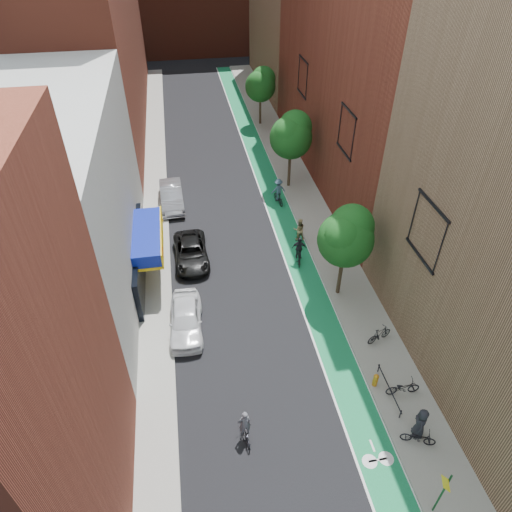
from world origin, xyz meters
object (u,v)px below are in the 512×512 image
cyclist_lane_far (278,193)px  pedestrian (421,423)px  cyclist_lane_mid (299,253)px  cyclist_lead (245,430)px  fire_hydrant (376,380)px  parked_car_black (191,252)px  parked_car_silver (172,196)px  parked_car_white (186,319)px  cyclist_lane_near (299,233)px

cyclist_lane_far → pedestrian: cyclist_lane_far is taller
cyclist_lane_mid → pedestrian: 13.95m
cyclist_lead → fire_hydrant: (7.14, 1.68, -0.10)m
parked_car_black → pedestrian: (9.74, -15.26, 0.37)m
pedestrian → cyclist_lead: bearing=-76.3°
parked_car_black → cyclist_lane_mid: (7.39, -1.52, 0.10)m
fire_hydrant → parked_car_silver: bearing=116.4°
parked_car_white → cyclist_lane_near: bearing=42.2°
cyclist_lane_far → cyclist_lead: bearing=62.0°
parked_car_white → parked_car_silver: (-0.41, 14.09, 0.03)m
cyclist_lead → cyclist_lane_far: size_ratio=0.90×
cyclist_lead → parked_car_silver: bearing=-90.4°
cyclist_lane_near → pedestrian: cyclist_lane_near is taller
parked_car_black → fire_hydrant: bearing=-55.7°
cyclist_lead → cyclist_lane_near: bearing=-121.0°
cyclist_lane_near → pedestrian: (1.82, -15.90, 0.17)m
parked_car_black → pedestrian: pedestrian is taller
parked_car_black → cyclist_lane_near: bearing=3.3°
cyclist_lane_mid → cyclist_lane_far: cyclist_lane_far is taller
fire_hydrant → parked_car_white: bearing=148.5°
parked_car_silver → cyclist_lane_near: size_ratio=2.42×
fire_hydrant → cyclist_lead: bearing=-166.7°
parked_car_black → fire_hydrant: size_ratio=6.01×
cyclist_lane_far → fire_hydrant: size_ratio=2.69×
cyclist_lead → fire_hydrant: cyclist_lead is taller
parked_car_white → cyclist_lane_mid: (8.10, 4.95, -0.01)m
cyclist_lane_far → pedestrian: (2.14, -21.64, 0.06)m
parked_car_black → pedestrian: size_ratio=2.72×
cyclist_lane_near → fire_hydrant: size_ratio=2.54×
parked_car_silver → cyclist_lane_near: cyclist_lane_near is taller
parked_car_white → cyclist_lane_far: bearing=59.8°
pedestrian → fire_hydrant: 3.16m
parked_car_white → cyclist_lane_mid: 9.49m
parked_car_silver → fire_hydrant: (9.90, -19.90, -0.25)m
cyclist_lead → cyclist_lane_mid: 13.71m
cyclist_lane_near → pedestrian: size_ratio=1.15×
parked_car_silver → pedestrian: 25.32m
cyclist_lead → pedestrian: (8.09, -1.29, 0.37)m
parked_car_white → cyclist_lane_far: size_ratio=2.13×
parked_car_black → cyclist_lane_mid: 7.55m
cyclist_lead → pedestrian: size_ratio=1.09×
parked_car_silver → cyclist_lane_mid: size_ratio=2.47×
parked_car_white → pedestrian: size_ratio=2.59×
cyclist_lane_near → cyclist_lane_mid: (-0.54, -2.16, -0.09)m
parked_car_silver → cyclist_lane_mid: 12.48m
parked_car_white → fire_hydrant: size_ratio=5.73×
cyclist_lane_mid → fire_hydrant: bearing=109.3°
cyclist_lead → cyclist_lane_far: bearing=-114.0°
fire_hydrant → cyclist_lane_far: bearing=93.6°
cyclist_lane_far → fire_hydrant: (1.18, -18.66, -0.41)m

